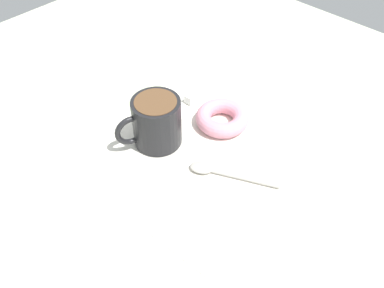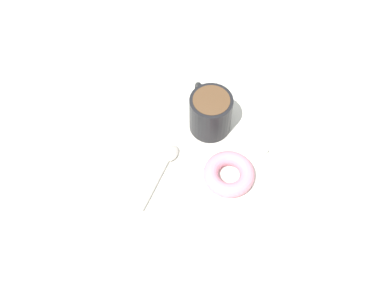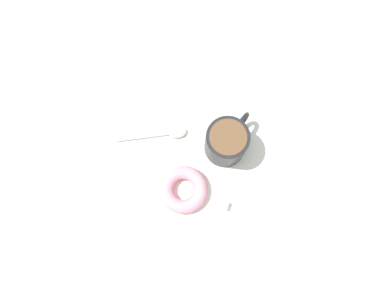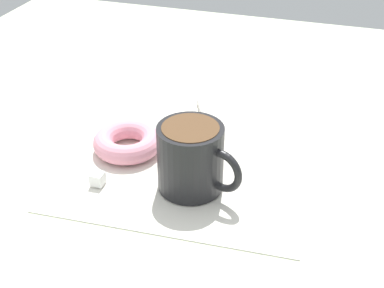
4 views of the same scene
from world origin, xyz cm
name	(u,v)px [view 3 (image 3 of 4)]	position (x,y,z in cm)	size (l,w,h in cm)	color
ground_plane	(206,139)	(0.00, 0.00, -1.00)	(120.00, 120.00, 2.00)	beige
napkin	(192,147)	(-2.65, 2.04, 0.15)	(30.95, 30.95, 0.30)	white
coffee_cup	(227,141)	(-0.71, -4.14, 4.59)	(10.87, 7.91, 8.31)	black
donut	(183,189)	(-11.36, 0.96, 1.63)	(9.15, 9.15, 2.65)	pink
spoon	(167,134)	(-1.84, 7.47, 0.70)	(7.42, 13.32, 0.90)	#B7B2A8
sugar_cube	(223,206)	(-11.86, -7.15, 1.07)	(1.55, 1.55, 1.55)	white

